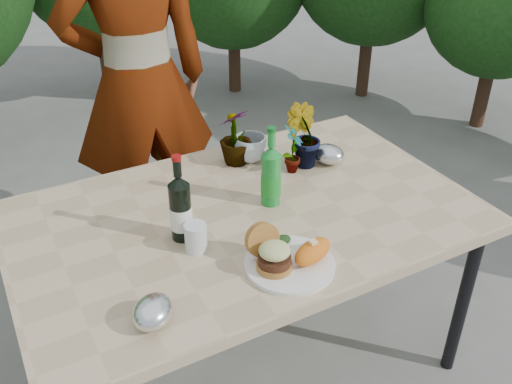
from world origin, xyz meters
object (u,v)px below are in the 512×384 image
patio_table (245,226)px  dinner_plate (290,264)px  person (139,83)px  wine_bottle (181,209)px

patio_table → dinner_plate: bearing=-92.7°
person → dinner_plate: bearing=95.3°
wine_bottle → person: bearing=99.4°
patio_table → wine_bottle: bearing=-173.4°
wine_bottle → patio_table: bearing=27.1°
wine_bottle → dinner_plate: bearing=-31.6°
patio_table → wine_bottle: size_ratio=5.26×
patio_table → dinner_plate: (-0.02, -0.33, 0.06)m
person → wine_bottle: bearing=82.0°
patio_table → dinner_plate: size_ratio=5.71×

